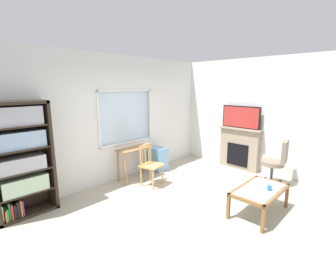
# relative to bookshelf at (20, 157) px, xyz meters

# --- Properties ---
(ground) EXTENTS (6.26, 5.42, 0.02)m
(ground) POSITION_rel_bookshelf_xyz_m (2.04, -1.96, -1.02)
(ground) COLOR #B2A893
(wall_back_with_window) EXTENTS (5.26, 0.15, 2.79)m
(wall_back_with_window) POSITION_rel_bookshelf_xyz_m (2.01, 0.24, 0.39)
(wall_back_with_window) COLOR silver
(wall_back_with_window) RESTS_ON ground
(wall_right) EXTENTS (0.12, 4.62, 2.79)m
(wall_right) POSITION_rel_bookshelf_xyz_m (4.72, -1.96, 0.39)
(wall_right) COLOR silver
(wall_right) RESTS_ON ground
(bookshelf) EXTENTS (0.90, 0.38, 1.89)m
(bookshelf) POSITION_rel_bookshelf_xyz_m (0.00, 0.00, 0.00)
(bookshelf) COLOR #2D2319
(bookshelf) RESTS_ON ground
(desk_under_window) EXTENTS (0.81, 0.38, 0.74)m
(desk_under_window) POSITION_rel_bookshelf_xyz_m (2.24, -0.11, -0.42)
(desk_under_window) COLOR #A37547
(desk_under_window) RESTS_ON ground
(wooden_chair) EXTENTS (0.49, 0.47, 0.90)m
(wooden_chair) POSITION_rel_bookshelf_xyz_m (2.25, -0.62, -0.54)
(wooden_chair) COLOR tan
(wooden_chair) RESTS_ON ground
(plastic_drawer_unit) EXTENTS (0.35, 0.40, 0.58)m
(plastic_drawer_unit) POSITION_rel_bookshelf_xyz_m (3.03, -0.06, -0.72)
(plastic_drawer_unit) COLOR #72ADDB
(plastic_drawer_unit) RESTS_ON ground
(fireplace) EXTENTS (0.26, 1.13, 1.07)m
(fireplace) POSITION_rel_bookshelf_xyz_m (4.57, -1.49, -0.47)
(fireplace) COLOR gray
(fireplace) RESTS_ON ground
(tv) EXTENTS (0.06, 0.99, 0.56)m
(tv) POSITION_rel_bookshelf_xyz_m (4.55, -1.49, 0.35)
(tv) COLOR black
(tv) RESTS_ON fireplace
(office_chair) EXTENTS (0.58, 0.58, 1.00)m
(office_chair) POSITION_rel_bookshelf_xyz_m (4.13, -2.59, -0.45)
(office_chair) COLOR #7A6B5B
(office_chair) RESTS_ON ground
(coffee_table) EXTENTS (1.09, 0.62, 0.44)m
(coffee_table) POSITION_rel_bookshelf_xyz_m (2.72, -2.82, -0.63)
(coffee_table) COLOR #8C9E99
(coffee_table) RESTS_ON ground
(sippy_cup) EXTENTS (0.07, 0.07, 0.09)m
(sippy_cup) POSITION_rel_bookshelf_xyz_m (2.77, -2.95, -0.52)
(sippy_cup) COLOR #337FD6
(sippy_cup) RESTS_ON coffee_table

